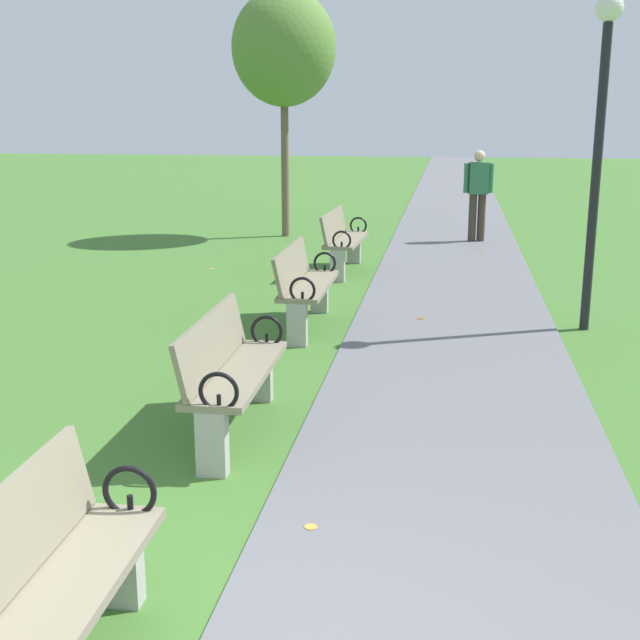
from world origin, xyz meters
TOP-DOWN VIEW (x-y plane):
  - paved_walkway at (1.12, 18.00)m, footprint 2.25×44.00m
  - park_bench_1 at (-0.50, 0.01)m, footprint 0.51×1.61m
  - park_bench_2 at (-0.50, 3.00)m, footprint 0.49×1.61m
  - park_bench_3 at (-0.50, 6.15)m, footprint 0.47×1.60m
  - park_bench_4 at (-0.50, 9.45)m, footprint 0.54×1.62m
  - tree_2 at (-2.03, 12.84)m, footprint 1.89×1.89m
  - pedestrian_walking at (1.53, 12.65)m, footprint 0.53×0.27m
  - lamp_post at (2.55, 6.54)m, footprint 0.28×0.28m
  - scattered_leaves at (-0.79, 6.98)m, footprint 4.20×12.33m

SIDE VIEW (x-z plane):
  - scattered_leaves at x=-0.79m, z-range 0.00..0.02m
  - paved_walkway at x=1.12m, z-range 0.00..0.02m
  - park_bench_1 at x=-0.50m, z-range 0.04..0.93m
  - park_bench_2 at x=-0.50m, z-range 0.04..0.93m
  - park_bench_3 at x=-0.50m, z-range 0.04..0.93m
  - park_bench_4 at x=-0.50m, z-range 0.04..0.93m
  - pedestrian_walking at x=1.53m, z-range 0.12..1.74m
  - lamp_post at x=2.55m, z-range 0.57..4.05m
  - tree_2 at x=-2.03m, z-range 1.18..5.63m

